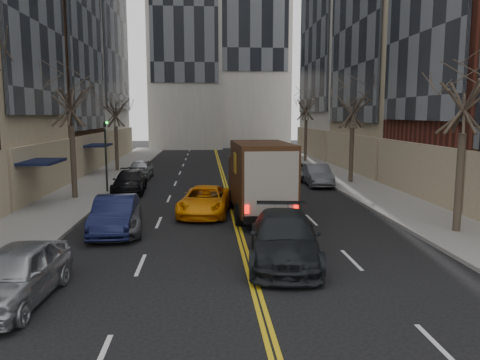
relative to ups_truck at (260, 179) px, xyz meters
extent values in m
cube|color=slate|center=(-10.20, 12.08, -1.72)|extent=(4.00, 66.00, 0.15)
cube|color=slate|center=(7.80, 12.08, -1.72)|extent=(4.00, 66.00, 0.15)
cube|color=#4C301E|center=(-16.70, 18.08, 10.20)|extent=(9.00, 12.00, 24.00)
cube|color=black|center=(-12.04, 18.08, 11.40)|extent=(0.20, 10.56, 19.20)
cube|color=black|center=(-11.20, 3.08, 0.60)|extent=(2.00, 3.00, 0.15)
cube|color=black|center=(-12.10, 3.08, -0.45)|extent=(0.20, 3.00, 2.50)
cube|color=black|center=(-11.20, 16.08, 0.60)|extent=(2.00, 3.00, 0.15)
cube|color=black|center=(-12.10, 16.08, -0.45)|extent=(0.20, 3.00, 2.50)
cube|color=tan|center=(14.80, 17.08, 12.20)|extent=(10.00, 14.00, 28.00)
cube|color=#B7B2A8|center=(15.80, 31.58, 15.20)|extent=(12.00, 15.00, 34.00)
cylinder|color=#382D23|center=(-10.00, 5.08, 0.38)|extent=(0.30, 0.30, 4.05)
cylinder|color=#382D23|center=(-10.00, 18.08, 0.20)|extent=(0.30, 0.30, 3.69)
cylinder|color=#382D23|center=(7.60, -3.92, 0.33)|extent=(0.30, 0.30, 3.96)
cylinder|color=#382D23|center=(7.60, 10.08, 0.24)|extent=(0.30, 0.30, 3.78)
cylinder|color=#382D23|center=(7.60, 25.08, 0.42)|extent=(0.30, 0.30, 4.14)
cylinder|color=black|center=(-8.60, 7.08, 0.25)|extent=(0.12, 0.12, 3.80)
imported|color=black|center=(-8.60, 7.08, 2.60)|extent=(0.15, 0.18, 0.90)
sphere|color=#0CE526|center=(-8.45, 6.98, 2.55)|extent=(0.14, 0.14, 0.14)
cube|color=black|center=(0.00, 0.00, -1.24)|extent=(2.49, 6.60, 0.31)
cube|color=black|center=(-0.09, 2.39, -0.22)|extent=(2.46, 1.82, 2.14)
cube|color=black|center=(0.02, -0.56, 0.24)|extent=(2.63, 5.08, 3.06)
cube|color=black|center=(0.12, -3.14, -1.24)|extent=(2.35, 0.27, 0.31)
cube|color=red|center=(-0.90, -3.20, -0.78)|extent=(0.19, 0.07, 0.36)
cube|color=red|center=(1.14, -3.12, -0.78)|extent=(0.19, 0.07, 0.36)
cube|color=gold|center=(-1.22, -0.56, 0.85)|extent=(0.08, 0.92, 0.92)
cube|color=gold|center=(1.26, -0.46, 0.85)|extent=(0.08, 0.92, 0.92)
cylinder|color=black|center=(-1.28, 2.09, -1.31)|extent=(0.32, 0.99, 0.98)
cylinder|color=black|center=(1.12, 2.18, -1.31)|extent=(0.32, 0.99, 0.98)
cylinder|color=black|center=(-1.13, -1.78, -1.31)|extent=(0.32, 0.99, 0.98)
cylinder|color=black|center=(1.27, -1.69, -1.31)|extent=(0.32, 0.99, 0.98)
imported|color=black|center=(0.00, -6.93, -1.00)|extent=(2.91, 5.76, 1.60)
cube|color=black|center=(0.00, -6.13, -0.33)|extent=(0.13, 0.04, 0.09)
cube|color=blue|center=(0.00, -6.16, -0.33)|extent=(0.10, 0.01, 0.06)
imported|color=orange|center=(-2.61, 0.64, -1.12)|extent=(2.90, 5.15, 1.36)
imported|color=black|center=(0.51, 1.58, -0.96)|extent=(0.41, 0.62, 1.68)
imported|color=#A0A3A8|center=(-7.50, -9.78, -1.04)|extent=(2.06, 4.54, 1.51)
imported|color=#111637|center=(-6.30, -2.63, -1.04)|extent=(1.82, 4.64, 1.50)
imported|color=#4D4E55|center=(-6.30, -2.61, -1.16)|extent=(2.69, 4.82, 1.27)
imported|color=black|center=(-7.27, 7.31, -1.11)|extent=(2.17, 4.83, 1.37)
imported|color=#96979C|center=(-7.50, 13.77, -1.08)|extent=(1.77, 4.22, 1.42)
imported|color=#4A4D52|center=(5.06, 9.40, -1.07)|extent=(1.73, 4.47, 1.45)
imported|color=#929599|center=(4.02, 12.91, -1.10)|extent=(2.36, 5.06, 1.40)
imported|color=black|center=(3.90, 24.44, -1.10)|extent=(2.07, 4.87, 1.40)
camera|label=1|loc=(-2.56, -21.77, 3.06)|focal=35.00mm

